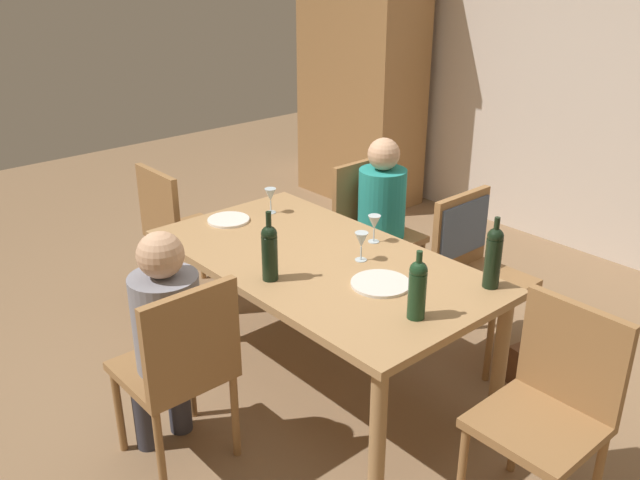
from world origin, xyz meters
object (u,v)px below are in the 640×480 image
(dinner_plate_guest_left, at_px, (381,284))
(handbag, at_px, (533,362))
(wine_bottle_dark_red, at_px, (417,288))
(wine_glass_near_right, at_px, (374,223))
(person_man_bearded, at_px, (385,212))
(wine_bottle_tall_green, at_px, (493,256))
(wine_glass_near_left, at_px, (361,241))
(armoire_cabinet, at_px, (361,77))
(person_woman_host, at_px, (165,330))
(wine_bottle_short_olive, at_px, (270,251))
(chair_far_left, at_px, (371,223))
(chair_left_end, at_px, (177,226))
(dinner_plate_host, at_px, (228,220))
(wine_glass_centre, at_px, (270,196))
(chair_right_end, at_px, (552,401))
(dining_table, at_px, (320,272))
(chair_near, at_px, (181,363))
(chair_far_right, at_px, (470,252))

(dinner_plate_guest_left, height_order, handbag, dinner_plate_guest_left)
(wine_bottle_dark_red, xyz_separation_m, wine_glass_near_right, (-0.68, 0.43, -0.03))
(person_man_bearded, relative_size, handbag, 3.97)
(wine_bottle_tall_green, bearing_deg, wine_glass_near_left, -157.42)
(wine_glass_near_left, distance_m, handbag, 1.19)
(dinner_plate_guest_left, relative_size, handbag, 0.99)
(wine_bottle_dark_red, distance_m, wine_glass_near_left, 0.60)
(armoire_cabinet, distance_m, wine_glass_near_right, 2.79)
(person_woman_host, height_order, wine_bottle_dark_red, person_woman_host)
(person_woman_host, relative_size, person_man_bearded, 1.00)
(person_man_bearded, bearing_deg, wine_bottle_short_olive, 18.40)
(chair_far_left, distance_m, dinner_plate_guest_left, 1.25)
(wine_glass_near_left, bearing_deg, chair_left_end, -171.01)
(person_woman_host, xyz_separation_m, person_man_bearded, (-0.35, 1.74, -0.00))
(person_woman_host, bearing_deg, handbag, -24.18)
(dinner_plate_host, xyz_separation_m, handbag, (1.47, 0.93, -0.63))
(dinner_plate_host, bearing_deg, person_woman_host, -49.31)
(wine_glass_centre, bearing_deg, chair_left_end, -154.89)
(wine_glass_near_left, bearing_deg, wine_glass_near_right, 119.33)
(chair_left_end, height_order, wine_glass_centre, chair_left_end)
(person_woman_host, relative_size, wine_bottle_tall_green, 3.25)
(wine_glass_near_right, relative_size, handbag, 0.53)
(wine_glass_centre, bearing_deg, handbag, 25.21)
(armoire_cabinet, height_order, dinner_plate_host, armoire_cabinet)
(armoire_cabinet, distance_m, chair_right_end, 3.96)
(wine_bottle_short_olive, bearing_deg, chair_right_end, 18.25)
(wine_bottle_dark_red, bearing_deg, dining_table, 173.18)
(chair_near, distance_m, wine_bottle_tall_green, 1.46)
(chair_far_left, xyz_separation_m, person_woman_host, (0.47, -1.74, 0.11))
(wine_glass_centre, bearing_deg, chair_far_right, 35.26)
(chair_right_end, bearing_deg, wine_glass_near_right, -11.89)
(chair_right_end, height_order, wine_glass_centre, chair_right_end)
(wine_bottle_short_olive, xyz_separation_m, handbag, (0.73, 1.20, -0.77))
(person_woman_host, bearing_deg, wine_glass_centre, 30.86)
(wine_glass_near_left, relative_size, wine_glass_centre, 1.00)
(armoire_cabinet, xyz_separation_m, handbag, (2.75, -1.37, -0.99))
(chair_right_end, height_order, wine_glass_near_left, chair_right_end)
(person_woman_host, xyz_separation_m, wine_glass_centre, (-0.64, 1.07, 0.19))
(wine_glass_centre, height_order, dinner_plate_host, wine_glass_centre)
(dining_table, bearing_deg, handbag, 49.03)
(dining_table, distance_m, chair_far_left, 1.00)
(dining_table, height_order, dinner_plate_host, dinner_plate_host)
(wine_glass_centre, xyz_separation_m, wine_glass_near_right, (0.70, 0.15, 0.00))
(dining_table, bearing_deg, chair_far_right, 72.11)
(chair_near, bearing_deg, chair_left_end, 60.22)
(person_man_bearded, height_order, dinner_plate_guest_left, person_man_bearded)
(person_man_bearded, bearing_deg, chair_right_end, 64.75)
(chair_far_right, xyz_separation_m, dinner_plate_guest_left, (0.12, -0.85, 0.14))
(wine_glass_centre, distance_m, handbag, 1.73)
(armoire_cabinet, bearing_deg, dinner_plate_host, -60.93)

